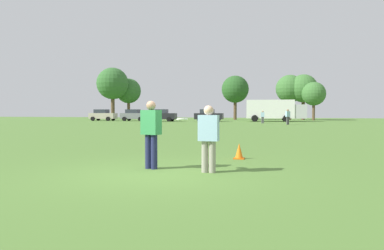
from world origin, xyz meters
TOP-DOWN VIEW (x-y plane):
  - ground_plane at (0.00, 0.00)m, footprint 158.01×158.01m
  - player_thrower at (-0.38, 0.57)m, footprint 0.52×0.39m
  - player_defender at (1.13, 0.40)m, footprint 0.47×0.27m
  - frisbee at (0.47, 0.42)m, footprint 0.27×0.27m
  - traffic_cone at (1.51, 3.02)m, footprint 0.32×0.32m
  - parked_car_near_left at (-25.78, 43.97)m, footprint 4.31×2.43m
  - parked_car_mid_left at (-20.51, 44.39)m, footprint 4.31×2.43m
  - parked_car_center at (-15.34, 42.91)m, footprint 4.31×2.43m
  - parked_car_mid_right at (-8.40, 44.12)m, footprint 4.31×2.43m
  - box_truck at (1.09, 46.05)m, footprint 8.64×3.36m
  - bystander_sideline_watcher at (2.96, 33.62)m, footprint 0.54×0.51m
  - bystander_field_marshal at (-0.05, 37.31)m, footprint 0.45×0.28m
  - tree_west_oak at (-30.56, 56.61)m, footprint 6.26×6.26m
  - tree_west_maple at (-28.78, 60.11)m, footprint 5.11×5.11m
  - tree_center_elm at (-6.29, 57.04)m, footprint 4.93×4.93m
  - tree_east_birch at (3.29, 58.33)m, footprint 4.94×4.94m
  - tree_east_oak at (5.58, 57.84)m, footprint 4.92×4.92m
  - tree_far_east_pine at (7.17, 55.58)m, footprint 3.98×3.98m

SIDE VIEW (x-z plane):
  - ground_plane at x=0.00m, z-range 0.00..0.00m
  - traffic_cone at x=1.51m, z-range -0.01..0.47m
  - player_defender at x=1.13m, z-range 0.09..1.67m
  - bystander_field_marshal at x=-0.05m, z-range 0.10..1.69m
  - parked_car_near_left at x=-25.78m, z-range 0.01..1.83m
  - parked_car_mid_left at x=-20.51m, z-range 0.01..1.83m
  - parked_car_center at x=-15.34m, z-range 0.01..1.83m
  - parked_car_mid_right at x=-8.40m, z-range 0.01..1.83m
  - player_thrower at x=-0.38m, z-range 0.11..1.81m
  - bystander_sideline_watcher at x=2.96m, z-range 0.11..1.84m
  - frisbee at x=0.47m, z-range 1.21..1.29m
  - box_truck at x=1.09m, z-range 0.16..3.34m
  - tree_far_east_pine at x=7.17m, z-range 1.21..7.68m
  - tree_east_oak at x=5.58m, z-range 1.50..9.50m
  - tree_center_elm at x=-6.29m, z-range 1.50..9.51m
  - tree_east_birch at x=3.29m, z-range 1.51..9.53m
  - tree_west_maple at x=-28.78m, z-range 1.56..9.87m
  - tree_west_oak at x=-30.56m, z-range 1.91..12.09m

